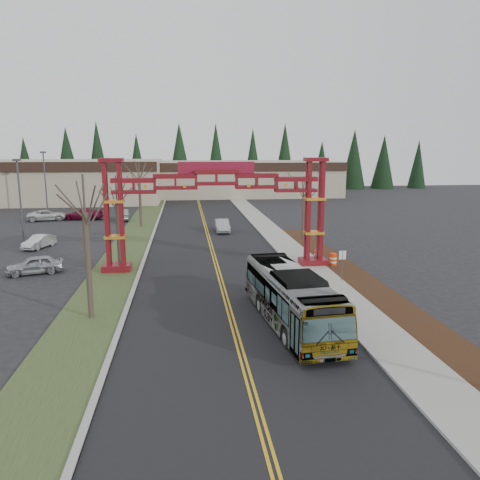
{
  "coord_description": "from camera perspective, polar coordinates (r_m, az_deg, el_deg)",
  "views": [
    {
      "loc": [
        -2.51,
        -18.95,
        9.59
      ],
      "look_at": [
        1.35,
        13.59,
        3.18
      ],
      "focal_mm": 35.0,
      "sensor_mm": 36.0,
      "label": 1
    }
  ],
  "objects": [
    {
      "name": "barrel_south",
      "position": [
        39.47,
        11.28,
        -2.4
      ],
      "size": [
        0.6,
        0.6,
        1.1
      ],
      "color": "#ED3B0D",
      "rests_on": "ground"
    },
    {
      "name": "bare_tree_right_far",
      "position": [
        50.04,
        7.78,
        5.45
      ],
      "size": [
        2.97,
        2.97,
        6.77
      ],
      "color": "#382D26",
      "rests_on": "ground"
    },
    {
      "name": "lane_line_left",
      "position": [
        45.04,
        -3.57,
        -1.22
      ],
      "size": [
        0.12,
        100.0,
        0.01
      ],
      "primitive_type": "cube",
      "color": "gold",
      "rests_on": "road"
    },
    {
      "name": "silver_sedan",
      "position": [
        54.83,
        -2.2,
        1.75
      ],
      "size": [
        1.62,
        4.47,
        1.47
      ],
      "primitive_type": "imported",
      "rotation": [
        0.0,
        0.0,
        0.02
      ],
      "color": "#A5A8AD",
      "rests_on": "ground"
    },
    {
      "name": "lane_line_right",
      "position": [
        45.06,
        -3.27,
        -1.22
      ],
      "size": [
        0.12,
        100.0,
        0.01
      ],
      "primitive_type": "cube",
      "color": "gold",
      "rests_on": "road"
    },
    {
      "name": "street_sign",
      "position": [
        34.85,
        12.36,
        -2.35
      ],
      "size": [
        0.53,
        0.07,
        2.32
      ],
      "color": "#3F3F44",
      "rests_on": "ground"
    },
    {
      "name": "light_pole_near",
      "position": [
        53.41,
        -25.26,
        5.04
      ],
      "size": [
        0.74,
        0.37,
        8.59
      ],
      "color": "#3F3F44",
      "rests_on": "ground"
    },
    {
      "name": "parked_car_far_a",
      "position": [
        65.87,
        -14.13,
        3.01
      ],
      "size": [
        2.1,
        4.69,
        1.5
      ],
      "primitive_type": "imported",
      "rotation": [
        0.0,
        0.0,
        3.26
      ],
      "color": "gray",
      "rests_on": "ground"
    },
    {
      "name": "retail_building_east",
      "position": [
        99.88,
        0.44,
        7.57
      ],
      "size": [
        38.0,
        20.3,
        7.0
      ],
      "color": "tan",
      "rests_on": "ground"
    },
    {
      "name": "barrel_mid",
      "position": [
        40.95,
        9.41,
        -1.91
      ],
      "size": [
        0.54,
        0.54,
        1.01
      ],
      "color": "#ED3B0D",
      "rests_on": "ground"
    },
    {
      "name": "parked_car_near_b",
      "position": [
        49.91,
        -23.29,
        -0.18
      ],
      "size": [
        2.6,
        4.1,
        1.28
      ],
      "primitive_type": "imported",
      "rotation": [
        0.0,
        0.0,
        -0.35
      ],
      "color": "white",
      "rests_on": "ground"
    },
    {
      "name": "retail_building_west",
      "position": [
        95.15,
        -23.71,
        6.62
      ],
      "size": [
        46.0,
        22.3,
        7.5
      ],
      "color": "tan",
      "rests_on": "ground"
    },
    {
      "name": "parked_car_mid_a",
      "position": [
        67.85,
        -18.52,
        3.01
      ],
      "size": [
        5.44,
        2.62,
        1.53
      ],
      "primitive_type": "imported",
      "rotation": [
        0.0,
        0.0,
        4.62
      ],
      "color": "maroon",
      "rests_on": "ground"
    },
    {
      "name": "road",
      "position": [
        45.05,
        -3.42,
        -1.24
      ],
      "size": [
        12.0,
        110.0,
        0.02
      ],
      "primitive_type": "cube",
      "color": "black",
      "rests_on": "ground"
    },
    {
      "name": "parked_car_near_a",
      "position": [
        39.78,
        -23.78,
        -2.78
      ],
      "size": [
        4.55,
        2.9,
        1.44
      ],
      "primitive_type": "imported",
      "rotation": [
        0.0,
        0.0,
        5.02
      ],
      "color": "#A2A6AA",
      "rests_on": "ground"
    },
    {
      "name": "sidewalk_right",
      "position": [
        46.09,
        6.05,
        -0.92
      ],
      "size": [
        2.6,
        110.0,
        0.14
      ],
      "primitive_type": "cube",
      "color": "gray",
      "rests_on": "ground"
    },
    {
      "name": "gateway_arch",
      "position": [
        37.21,
        -2.88,
        5.48
      ],
      "size": [
        18.2,
        1.6,
        8.9
      ],
      "color": "#590B12",
      "rests_on": "ground"
    },
    {
      "name": "parked_car_far_b",
      "position": [
        68.73,
        -22.42,
        2.81
      ],
      "size": [
        5.62,
        3.55,
        1.45
      ],
      "primitive_type": "imported",
      "rotation": [
        0.0,
        0.0,
        1.81
      ],
      "color": "silver",
      "rests_on": "ground"
    },
    {
      "name": "barrel_north",
      "position": [
        43.98,
        9.7,
        -1.11
      ],
      "size": [
        0.48,
        0.48,
        0.89
      ],
      "color": "#ED3B0D",
      "rests_on": "ground"
    },
    {
      "name": "bare_tree_median_near",
      "position": [
        27.18,
        -18.38,
        3.08
      ],
      "size": [
        3.22,
        3.22,
        8.25
      ],
      "color": "#382D26",
      "rests_on": "ground"
    },
    {
      "name": "grass_median",
      "position": [
        45.31,
        -13.57,
        -1.42
      ],
      "size": [
        4.0,
        110.0,
        0.08
      ],
      "primitive_type": "cube",
      "color": "#354623",
      "rests_on": "ground"
    },
    {
      "name": "transit_bus",
      "position": [
        26.04,
        6.22,
        -6.99
      ],
      "size": [
        3.63,
        11.33,
        3.1
      ],
      "primitive_type": "imported",
      "rotation": [
        0.0,
        0.0,
        0.09
      ],
      "color": "#ABAFB3",
      "rests_on": "ground"
    },
    {
      "name": "bare_tree_median_far",
      "position": [
        59.17,
        -12.17,
        7.09
      ],
      "size": [
        3.45,
        3.45,
        8.06
      ],
      "color": "#382D26",
      "rests_on": "ground"
    },
    {
      "name": "curb_right",
      "position": [
        45.8,
        4.28,
        -0.96
      ],
      "size": [
        0.3,
        110.0,
        0.15
      ],
      "primitive_type": "cube",
      "color": "#9D9D98",
      "rests_on": "ground"
    },
    {
      "name": "landscape_strip",
      "position": [
        33.02,
        16.29,
        -6.17
      ],
      "size": [
        2.6,
        50.0,
        0.12
      ],
      "primitive_type": "cube",
      "color": "black",
      "rests_on": "ground"
    },
    {
      "name": "light_pole_far",
      "position": [
        75.95,
        -22.68,
        7.0
      ],
      "size": [
        0.8,
        0.4,
        9.22
      ],
      "color": "#3F3F44",
      "rests_on": "ground"
    },
    {
      "name": "bare_tree_median_mid",
      "position": [
        39.35,
        -14.8,
        4.7
      ],
      "size": [
        2.98,
        2.98,
        7.49
      ],
      "color": "#382D26",
      "rests_on": "ground"
    },
    {
      "name": "conifer_treeline",
      "position": [
        111.03,
        -5.41,
        9.41
      ],
      "size": [
        116.1,
        5.6,
        13.0
      ],
      "color": "black",
      "rests_on": "ground"
    },
    {
      "name": "curb_left",
      "position": [
        45.12,
        -11.24,
        -1.33
      ],
      "size": [
        0.3,
        110.0,
        0.15
      ],
      "primitive_type": "cube",
      "color": "#9D9D98",
      "rests_on": "ground"
    },
    {
      "name": "ground",
      "position": [
        21.39,
        0.72,
        -15.58
      ],
      "size": [
        200.0,
        200.0,
        0.0
      ],
      "primitive_type": "plane",
      "color": "black",
      "rests_on": "ground"
    }
  ]
}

